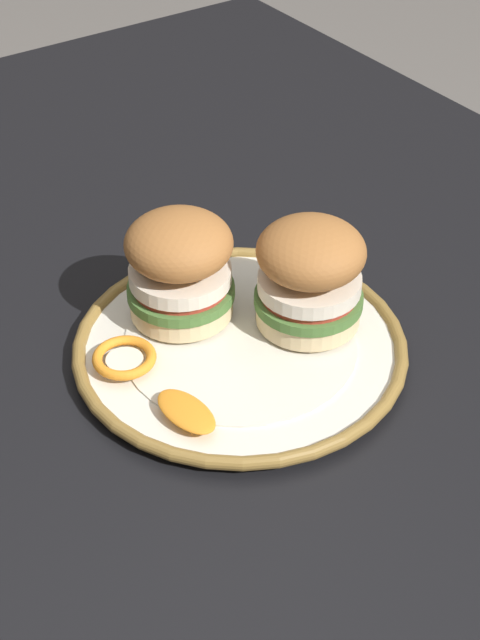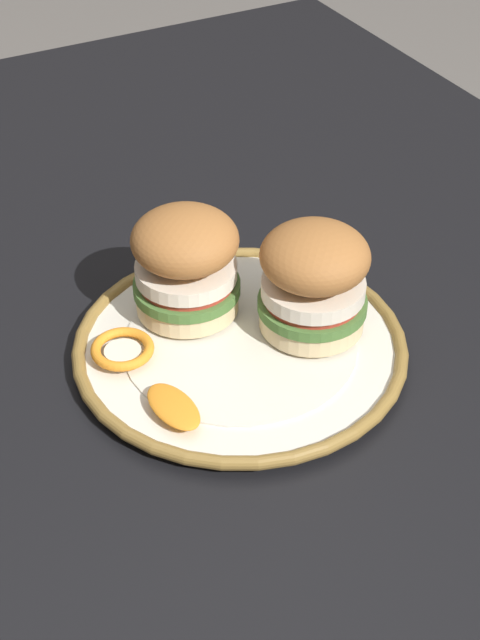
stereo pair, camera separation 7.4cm
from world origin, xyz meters
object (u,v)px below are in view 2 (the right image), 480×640
Objects in this scene: dining_table at (220,440)px; sandwich_half_right at (312,277)px; dinner_plate at (240,347)px; sandwich_half_left at (186,262)px.

sandwich_half_right reaches higher than dining_table.
dinner_plate reaches higher than dining_table.
sandwich_half_left is at bearing -4.57° from dining_table.
sandwich_half_right is (-0.07, -0.09, 0.00)m from sandwich_half_left.
dining_table is 0.17m from sandwich_half_left.
sandwich_half_right is (0.00, -0.09, 0.15)m from dining_table.
dinner_plate is at bearing -68.11° from dining_table.
sandwich_half_left reaches higher than dining_table.
sandwich_half_left is at bearing 17.67° from dinner_plate.
sandwich_half_right is at bearing -96.98° from dinner_plate.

